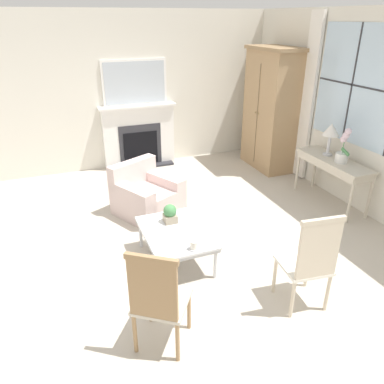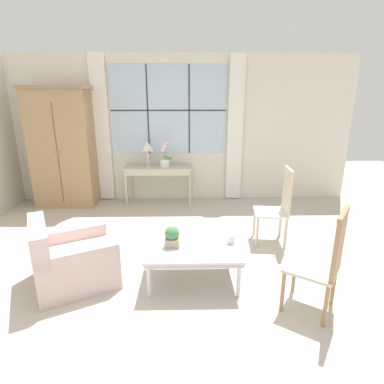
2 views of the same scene
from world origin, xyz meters
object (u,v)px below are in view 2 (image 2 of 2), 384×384
at_px(side_chair_wooden, 279,203).
at_px(potted_plant_small, 172,236).
at_px(potted_orchid, 165,157).
at_px(console_table, 158,171).
at_px(accent_chair_wooden, 325,258).
at_px(armchair_upholstered, 72,260).
at_px(armoire, 63,148).
at_px(pillar_candle, 231,240).
at_px(coffee_table, 193,250).
at_px(table_lamp, 147,147).

bearing_deg(side_chair_wooden, potted_plant_small, -147.39).
relative_size(potted_orchid, side_chair_wooden, 0.48).
relative_size(console_table, accent_chair_wooden, 1.25).
bearing_deg(potted_plant_small, armchair_upholstered, -179.40).
height_order(console_table, potted_orchid, potted_orchid).
height_order(armoire, console_table, armoire).
relative_size(accent_chair_wooden, potted_plant_small, 4.52).
relative_size(armoire, accent_chair_wooden, 2.12).
height_order(console_table, pillar_candle, console_table).
height_order(console_table, side_chair_wooden, side_chair_wooden).
bearing_deg(potted_plant_small, console_table, 97.97).
distance_m(console_table, coffee_table, 2.82).
bearing_deg(armoire, potted_orchid, 1.64).
relative_size(armoire, coffee_table, 2.17).
height_order(armchair_upholstered, coffee_table, armchair_upholstered).
xyz_separation_m(table_lamp, armchair_upholstered, (-0.52, -2.76, -0.85)).
relative_size(armchair_upholstered, coffee_table, 1.07).
relative_size(armchair_upholstered, pillar_candle, 9.71).
xyz_separation_m(side_chair_wooden, pillar_candle, (-0.79, -0.88, -0.13)).
relative_size(potted_plant_small, pillar_candle, 2.06).
height_order(table_lamp, potted_orchid, potted_orchid).
bearing_deg(armchair_upholstered, potted_orchid, 72.67).
relative_size(armoire, console_table, 1.69).
bearing_deg(potted_plant_small, accent_chair_wooden, -22.17).
distance_m(armoire, potted_plant_small, 3.46).
bearing_deg(coffee_table, pillar_candle, 8.49).
xyz_separation_m(armoire, pillar_candle, (2.79, -2.62, -0.64)).
relative_size(console_table, pillar_candle, 11.68).
bearing_deg(accent_chair_wooden, coffee_table, 154.81).
distance_m(table_lamp, side_chair_wooden, 2.77).
height_order(potted_orchid, pillar_candle, potted_orchid).
xyz_separation_m(table_lamp, potted_plant_small, (0.58, -2.75, -0.57)).
relative_size(table_lamp, potted_plant_small, 2.16).
bearing_deg(accent_chair_wooden, side_chair_wooden, 88.74).
bearing_deg(table_lamp, console_table, -6.99).
relative_size(side_chair_wooden, pillar_candle, 9.65).
bearing_deg(side_chair_wooden, pillar_candle, -131.98).
xyz_separation_m(armchair_upholstered, side_chair_wooden, (2.54, 0.93, 0.33)).
bearing_deg(coffee_table, side_chair_wooden, 37.82).
distance_m(armchair_upholstered, coffee_table, 1.34).
distance_m(table_lamp, potted_orchid, 0.38).
relative_size(table_lamp, armchair_upholstered, 0.46).
xyz_separation_m(console_table, armchair_upholstered, (-0.72, -2.73, -0.38)).
distance_m(armoire, potted_orchid, 1.90).
relative_size(armchair_upholstered, side_chair_wooden, 1.01).
height_order(armoire, accent_chair_wooden, armoire).
height_order(side_chair_wooden, potted_plant_small, side_chair_wooden).
relative_size(potted_orchid, armchair_upholstered, 0.48).
bearing_deg(console_table, potted_orchid, 0.09).
distance_m(table_lamp, accent_chair_wooden, 3.91).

